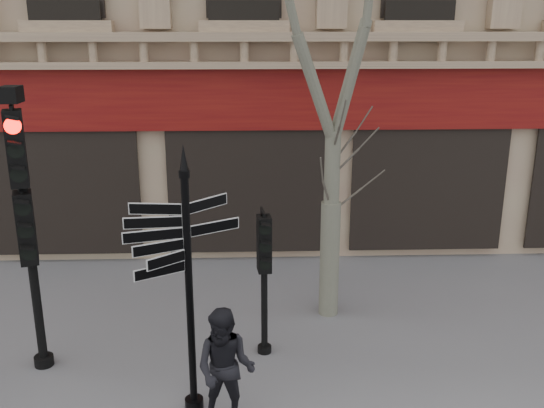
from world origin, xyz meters
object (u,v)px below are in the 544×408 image
at_px(traffic_signal_secondary, 264,259).
at_px(pedestrian_b, 226,369).
at_px(fingerpost, 187,239).
at_px(traffic_signal_main, 24,198).

relative_size(traffic_signal_secondary, pedestrian_b, 1.40).
distance_m(fingerpost, traffic_signal_main, 2.72).
relative_size(traffic_signal_main, pedestrian_b, 2.58).
bearing_deg(fingerpost, pedestrian_b, -58.91).
bearing_deg(traffic_signal_secondary, pedestrian_b, -112.87).
relative_size(fingerpost, pedestrian_b, 2.23).
xyz_separation_m(traffic_signal_main, traffic_signal_secondary, (3.45, 0.27, -1.09)).
height_order(traffic_signal_secondary, pedestrian_b, traffic_signal_secondary).
xyz_separation_m(fingerpost, traffic_signal_secondary, (1.01, 1.44, -0.88)).
bearing_deg(fingerpost, traffic_signal_main, 134.59).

